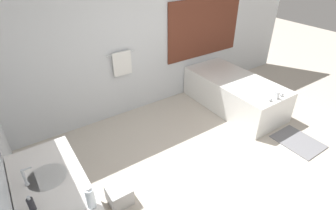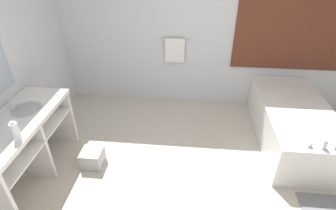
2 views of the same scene
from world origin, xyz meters
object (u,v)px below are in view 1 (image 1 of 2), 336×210
at_px(water_bottle_1, 90,197).
at_px(soap_dispenser, 31,204).
at_px(waste_bin, 119,195).
at_px(bathtub, 234,91).

relative_size(water_bottle_1, soap_dispenser, 1.41).
relative_size(soap_dispenser, waste_bin, 0.58).
height_order(water_bottle_1, waste_bin, water_bottle_1).
xyz_separation_m(bathtub, water_bottle_1, (-3.14, -1.36, 0.65)).
xyz_separation_m(bathtub, waste_bin, (-2.72, -0.79, -0.20)).
xyz_separation_m(water_bottle_1, soap_dispenser, (-0.40, 0.23, -0.04)).
bearing_deg(water_bottle_1, waste_bin, 53.41).
height_order(bathtub, water_bottle_1, water_bottle_1).
relative_size(bathtub, water_bottle_1, 8.73).
xyz_separation_m(bathtub, soap_dispenser, (-3.54, -1.13, 0.62)).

